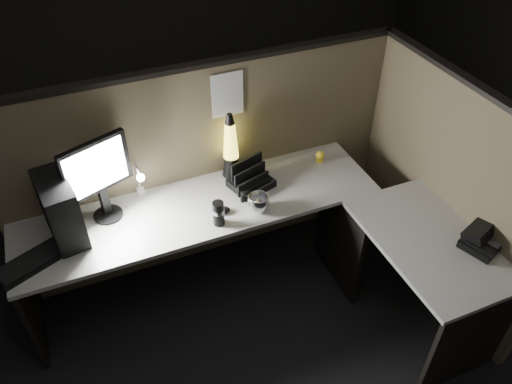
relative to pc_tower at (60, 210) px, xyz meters
name	(u,v)px	position (x,y,z in m)	size (l,w,h in m)	color
floor	(259,341)	(0.95, -0.66, -0.93)	(6.00, 6.00, 0.00)	black
room_shell	(260,130)	(0.95, -0.66, 0.69)	(6.00, 6.00, 6.00)	silver
partition_back	(206,169)	(0.95, 0.27, -0.18)	(2.66, 0.06, 1.50)	brown
partition_right	(443,193)	(2.28, -0.56, -0.18)	(0.06, 1.66, 1.50)	brown
desk	(270,245)	(1.13, -0.41, -0.35)	(2.60, 1.60, 0.73)	#ADAAA3
pc_tower	(60,210)	(0.00, 0.00, 0.00)	(0.17, 0.37, 0.39)	black
monitor	(98,173)	(0.25, 0.09, 0.13)	(0.40, 0.20, 0.53)	black
keyboard	(42,256)	(-0.16, -0.14, -0.18)	(0.51, 0.17, 0.03)	black
mouse	(223,210)	(0.91, -0.17, -0.18)	(0.09, 0.06, 0.04)	black
clip_lamp	(140,181)	(0.48, 0.14, -0.05)	(0.05, 0.20, 0.25)	silver
organizer	(250,180)	(1.17, 0.01, -0.15)	(0.31, 0.29, 0.19)	black
lava_lamp	(231,150)	(1.10, 0.17, 0.00)	(0.13, 0.13, 0.47)	black
travel_mug	(219,213)	(0.85, -0.26, -0.11)	(0.07, 0.07, 0.16)	black
steel_mug	(258,203)	(1.12, -0.23, -0.14)	(0.14, 0.14, 0.11)	silver
figurine	(320,155)	(1.72, 0.07, -0.14)	(0.06, 0.06, 0.06)	yellow
pinned_paper	(227,95)	(1.11, 0.23, 0.38)	(0.21, 0.00, 0.29)	white
desk_phone	(481,238)	(2.18, -1.00, -0.15)	(0.28, 0.27, 0.13)	black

